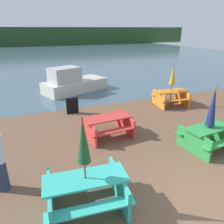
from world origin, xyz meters
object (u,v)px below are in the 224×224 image
Objects in this scene: umbrella_darkgreen at (83,141)px; signboard at (72,106)px; picnic_table_teal at (86,189)px; picnic_table_orange at (171,96)px; umbrella_gold at (173,75)px; picnic_table_green at (208,136)px; picnic_table_red at (107,124)px; umbrella_navy at (213,107)px; boat at (72,83)px.

umbrella_darkgreen is 2.89× the size of signboard.
picnic_table_orange is (5.91, 5.07, -0.02)m from picnic_table_teal.
umbrella_gold is (0.00, -0.00, 1.10)m from picnic_table_orange.
umbrella_darkgreen is (-4.38, -1.00, 1.20)m from picnic_table_green.
picnic_table_teal is 1.03× the size of picnic_table_red.
signboard is (-4.94, 0.71, -0.08)m from picnic_table_orange.
picnic_table_teal is 7.78m from picnic_table_orange.
umbrella_navy is at bearing -110.56° from umbrella_gold.
picnic_table_teal is at bearing -139.37° from picnic_table_orange.
umbrella_gold reaches higher than boat.
boat is (-4.10, 4.41, -0.99)m from umbrella_gold.
picnic_table_teal is 1.15× the size of picnic_table_green.
umbrella_navy is 1.02× the size of umbrella_gold.
picnic_table_red is at bearing 142.81° from picnic_table_green.
boat is (1.81, 9.48, -1.08)m from umbrella_darkgreen.
signboard is at bearing 171.81° from umbrella_gold.
picnic_table_teal is at bearing -121.97° from boat.
signboard is at bearing 80.46° from umbrella_darkgreen.
umbrella_navy is at bearing 12.86° from picnic_table_teal.
boat is at bearing 88.71° from picnic_table_red.
umbrella_gold is (1.53, 4.07, 1.11)m from picnic_table_green.
picnic_table_teal is at bearing -99.54° from signboard.
umbrella_navy is 4.35m from umbrella_gold.
picnic_table_orange is 0.42× the size of boat.
picnic_table_teal is at bearing -139.37° from umbrella_gold.
umbrella_darkgreen is 0.51× the size of boat.
umbrella_darkgreen is at bearing -118.58° from picnic_table_red.
signboard is (-4.94, 0.71, -1.18)m from umbrella_gold.
picnic_table_green is 0.39× the size of boat.
picnic_table_red is 3.55m from umbrella_navy.
umbrella_darkgreen is 9.71m from boat.
umbrella_darkgreen reaches higher than boat.
umbrella_navy is at bearing -110.56° from picnic_table_orange.
picnic_table_red is 2.81m from signboard.
signboard is (-0.70, 2.72, -0.07)m from picnic_table_red.
signboard is (0.97, 5.78, -0.10)m from picnic_table_teal.
umbrella_gold is (4.24, 2.01, 1.11)m from picnic_table_red.
picnic_table_teal reaches higher than picnic_table_red.
picnic_table_red is 4.69m from picnic_table_orange.
umbrella_gold is 5.12m from signboard.
picnic_table_orange is 7.87m from umbrella_darkgreen.
picnic_table_green is 0.93× the size of picnic_table_orange.
picnic_table_teal is at bearing -167.14° from umbrella_navy.
umbrella_gold is (1.53, 4.07, 0.11)m from umbrella_navy.
boat reaches higher than picnic_table_teal.
umbrella_darkgreen is 7.78m from umbrella_gold.
picnic_table_teal is 1.18m from umbrella_darkgreen.
signboard is (-3.41, 4.78, -1.07)m from umbrella_navy.
picnic_table_teal is at bearing -118.58° from picnic_table_red.
picnic_table_red is 4.82m from umbrella_gold.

